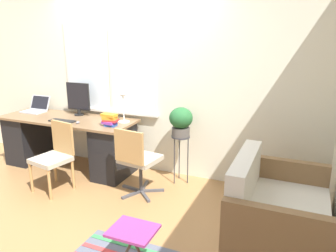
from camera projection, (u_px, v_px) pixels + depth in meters
ground_plane at (108, 187)px, 4.28m from camera, size 14.00×14.00×0.00m
wall_back_with_window at (134, 77)px, 4.63m from camera, size 9.00×0.12×2.70m
desk at (69, 141)px, 4.82m from camera, size 2.03×0.72×0.76m
laptop at (36, 108)px, 5.11m from camera, size 0.35×0.33×0.23m
monitor at (78, 98)px, 4.83m from camera, size 0.39×0.15×0.48m
keyboard at (62, 121)px, 4.53m from camera, size 0.38×0.14×0.02m
mouse at (78, 123)px, 4.43m from camera, size 0.04×0.07×0.03m
desk_lamp at (123, 104)px, 4.44m from camera, size 0.15×0.15×0.42m
book_stack at (110, 120)px, 4.30m from camera, size 0.23×0.16×0.17m
desk_chair_wooden at (55, 155)px, 4.14m from camera, size 0.48×0.49×0.86m
office_chair_swivel at (137, 159)px, 3.97m from camera, size 0.56×0.56×0.87m
couch_loveseat at (275, 217)px, 3.04m from camera, size 0.84×1.16×0.86m
plant_stand at (181, 142)px, 4.30m from camera, size 0.24×0.24×0.65m
potted_plant at (181, 121)px, 4.22m from camera, size 0.30×0.30×0.38m
folding_stool at (133, 234)px, 2.65m from camera, size 0.37×0.31×0.43m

